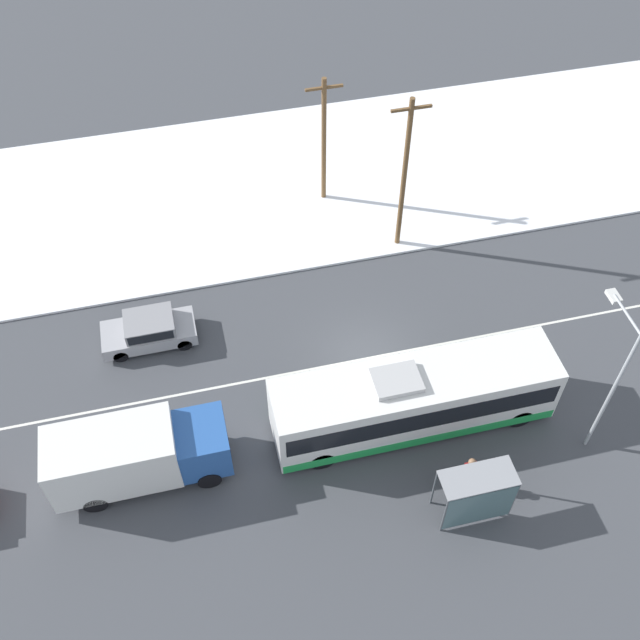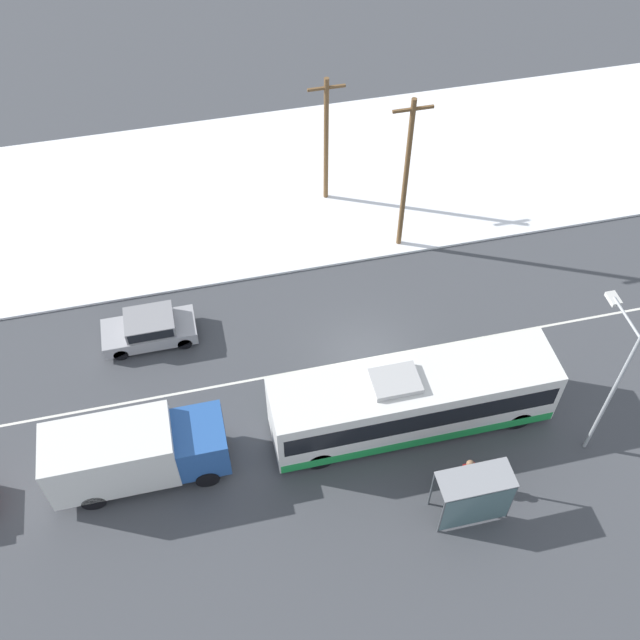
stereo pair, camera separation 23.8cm
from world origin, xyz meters
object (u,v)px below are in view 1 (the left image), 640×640
(city_bus, at_px, (414,399))
(utility_pole_roadside, at_px, (404,174))
(box_truck, at_px, (135,454))
(sedan_car, at_px, (149,329))
(bus_shelter, at_px, (479,494))
(utility_pole_snowlot, at_px, (324,139))
(pedestrian_at_stop, at_px, (470,470))
(streetlamp, at_px, (613,369))

(city_bus, bearing_deg, utility_pole_roadside, 75.71)
(box_truck, xyz_separation_m, sedan_car, (0.98, 6.60, -0.82))
(box_truck, bearing_deg, city_bus, -0.41)
(bus_shelter, bearing_deg, box_truck, 158.97)
(sedan_car, distance_m, bus_shelter, 15.48)
(box_truck, relative_size, sedan_car, 1.63)
(bus_shelter, height_order, utility_pole_snowlot, utility_pole_snowlot)
(sedan_car, relative_size, pedestrian_at_stop, 2.19)
(utility_pole_snowlot, bearing_deg, bus_shelter, -86.62)
(bus_shelter, xyz_separation_m, utility_pole_roadside, (1.62, 14.46, 2.66))
(streetlamp, bearing_deg, box_truck, 172.53)
(pedestrian_at_stop, height_order, utility_pole_snowlot, utility_pole_snowlot)
(streetlamp, bearing_deg, utility_pole_snowlot, 111.94)
(bus_shelter, bearing_deg, pedestrian_at_stop, 79.32)
(bus_shelter, height_order, streetlamp, streetlamp)
(streetlamp, height_order, utility_pole_snowlot, utility_pole_snowlot)
(pedestrian_at_stop, distance_m, utility_pole_snowlot, 17.66)
(streetlamp, bearing_deg, sedan_car, 151.40)
(sedan_car, distance_m, pedestrian_at_stop, 14.77)
(city_bus, relative_size, box_truck, 1.70)
(box_truck, xyz_separation_m, pedestrian_at_stop, (11.96, -3.28, -0.47))
(city_bus, height_order, box_truck, city_bus)
(utility_pole_roadside, bearing_deg, sedan_car, -164.80)
(box_truck, distance_m, bus_shelter, 12.56)
(city_bus, xyz_separation_m, box_truck, (-10.79, 0.08, 0.02))
(box_truck, distance_m, utility_pole_roadside, 16.87)
(bus_shelter, distance_m, utility_pole_snowlot, 18.79)
(box_truck, bearing_deg, streetlamp, -7.47)
(city_bus, xyz_separation_m, pedestrian_at_stop, (1.17, -3.20, -0.45))
(bus_shelter, xyz_separation_m, streetlamp, (5.51, 2.25, 2.72))
(bus_shelter, relative_size, utility_pole_roadside, 0.33)
(city_bus, bearing_deg, streetlamp, -18.72)
(utility_pole_roadside, distance_m, utility_pole_snowlot, 5.03)
(streetlamp, bearing_deg, pedestrian_at_stop, -169.08)
(sedan_car, xyz_separation_m, utility_pole_roadside, (12.36, 3.36, 3.54))
(box_truck, bearing_deg, sedan_car, 81.51)
(bus_shelter, xyz_separation_m, utility_pole_snowlot, (-1.10, 18.65, 2.04))
(streetlamp, relative_size, utility_pole_roadside, 0.84)
(pedestrian_at_stop, bearing_deg, streetlamp, 10.92)
(bus_shelter, bearing_deg, streetlamp, 22.22)
(city_bus, relative_size, pedestrian_at_stop, 6.04)
(city_bus, relative_size, utility_pole_snowlot, 1.58)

